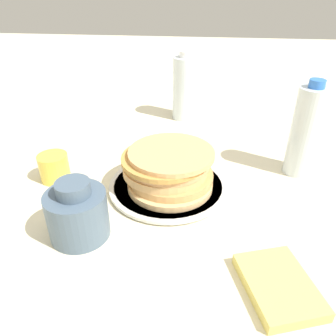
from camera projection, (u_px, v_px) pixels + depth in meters
The scene contains 8 objects.
ground_plane at pixel (162, 190), 0.74m from camera, with size 4.00×4.00×0.00m, color beige.
plate at pixel (168, 186), 0.74m from camera, with size 0.27×0.27×0.01m.
pancake_stack at pixel (168, 168), 0.72m from camera, with size 0.20×0.20×0.08m.
juice_glass at pixel (54, 167), 0.76m from camera, with size 0.07×0.07×0.06m.
cream_jug at pixel (77, 213), 0.59m from camera, with size 0.11×0.11×0.12m.
water_bottle_near at pixel (306, 132), 0.75m from camera, with size 0.07×0.07×0.23m.
water_bottle_mid at pixel (185, 88), 1.05m from camera, with size 0.08×0.08×0.22m.
napkin at pixel (278, 286), 0.50m from camera, with size 0.16×0.13×0.02m.
Camera 1 is at (0.60, 0.08, 0.43)m, focal length 35.00 mm.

